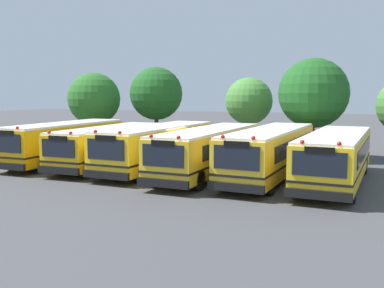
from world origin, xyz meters
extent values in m
plane|color=#424244|center=(0.00, 0.00, 0.00)|extent=(160.00, 160.00, 0.00)
cube|color=#EAA80C|center=(-8.27, 0.02, 1.39)|extent=(2.64, 9.85, 2.08)
cube|color=white|center=(-8.27, 0.02, 2.49)|extent=(2.59, 9.66, 0.12)
cube|color=black|center=(-8.17, -4.95, 0.53)|extent=(2.50, 0.21, 0.36)
cube|color=black|center=(-8.17, -4.90, 1.76)|extent=(2.01, 0.10, 1.00)
cube|color=black|center=(-7.03, 0.35, 1.72)|extent=(0.19, 7.65, 0.75)
cube|color=black|center=(-9.52, 0.30, 1.72)|extent=(0.19, 7.65, 0.75)
cube|color=black|center=(-8.27, 0.02, 0.97)|extent=(2.67, 9.95, 0.10)
sphere|color=red|center=(-7.50, -4.72, 2.59)|extent=(0.18, 0.18, 0.18)
cube|color=black|center=(-8.17, -4.91, 2.33)|extent=(1.10, 0.10, 0.24)
cylinder|color=black|center=(-7.11, -3.46, 0.50)|extent=(0.30, 1.01, 1.00)
cylinder|color=black|center=(-9.28, -3.50, 0.50)|extent=(0.30, 1.01, 1.00)
cylinder|color=black|center=(-7.24, 3.15, 0.50)|extent=(0.30, 1.01, 1.00)
cylinder|color=black|center=(-9.41, 3.11, 0.50)|extent=(0.30, 1.01, 1.00)
cube|color=yellow|center=(-4.87, -0.01, 1.31)|extent=(2.70, 9.71, 1.91)
cube|color=white|center=(-4.87, -0.01, 2.32)|extent=(2.64, 9.51, 0.12)
cube|color=black|center=(-4.73, -4.90, 0.53)|extent=(2.47, 0.23, 0.36)
cube|color=black|center=(-4.73, -4.85, 1.65)|extent=(1.99, 0.12, 0.92)
cube|color=black|center=(-3.65, 0.32, 1.61)|extent=(0.26, 7.52, 0.69)
cube|color=black|center=(-6.11, 0.25, 1.61)|extent=(0.26, 7.52, 0.69)
cube|color=black|center=(-4.87, -0.01, 0.92)|extent=(2.72, 9.80, 0.10)
sphere|color=red|center=(-4.07, -4.66, 2.42)|extent=(0.18, 0.18, 0.18)
sphere|color=red|center=(-5.40, -4.70, 2.42)|extent=(0.18, 0.18, 0.18)
cube|color=black|center=(-4.73, -4.86, 2.16)|extent=(1.09, 0.11, 0.24)
cylinder|color=black|center=(-3.70, -3.40, 0.50)|extent=(0.31, 1.01, 1.00)
cylinder|color=black|center=(-5.84, -3.46, 0.50)|extent=(0.31, 1.01, 1.00)
cylinder|color=black|center=(-3.89, 3.04, 0.50)|extent=(0.31, 1.01, 1.00)
cylinder|color=black|center=(-6.03, 2.98, 0.50)|extent=(0.31, 1.01, 1.00)
cube|color=yellow|center=(-1.68, 0.20, 1.38)|extent=(2.74, 10.39, 2.06)
cube|color=white|center=(-1.68, 0.20, 2.47)|extent=(2.69, 10.18, 0.12)
cube|color=black|center=(-1.79, -5.04, 0.53)|extent=(2.59, 0.21, 0.36)
cube|color=black|center=(-1.79, -4.99, 1.75)|extent=(2.08, 0.10, 0.99)
cube|color=black|center=(-0.39, 0.47, 1.71)|extent=(0.20, 8.06, 0.74)
cube|color=black|center=(-2.96, 0.53, 1.71)|extent=(0.20, 8.06, 0.74)
cube|color=black|center=(-1.68, 0.20, 0.97)|extent=(2.77, 10.49, 0.10)
sphere|color=red|center=(-1.09, -4.83, 2.57)|extent=(0.18, 0.18, 0.18)
sphere|color=red|center=(-2.48, -4.80, 2.57)|extent=(0.18, 0.18, 0.18)
cube|color=black|center=(-1.79, -5.00, 2.31)|extent=(1.14, 0.10, 0.24)
cylinder|color=black|center=(-0.63, -3.59, 0.50)|extent=(0.30, 1.01, 1.00)
cylinder|color=black|center=(-2.89, -3.54, 0.50)|extent=(0.30, 1.01, 1.00)
cylinder|color=black|center=(-0.49, 3.55, 0.50)|extent=(0.30, 1.01, 1.00)
cylinder|color=black|center=(-2.74, 3.59, 0.50)|extent=(0.30, 1.01, 1.00)
cube|color=yellow|center=(1.65, -0.19, 1.36)|extent=(2.56, 10.89, 2.02)
cube|color=white|center=(1.65, -0.19, 2.43)|extent=(2.51, 10.67, 0.12)
cube|color=black|center=(1.58, -5.69, 0.53)|extent=(2.48, 0.19, 0.36)
cube|color=black|center=(1.58, -5.64, 1.72)|extent=(1.99, 0.08, 0.97)
cube|color=black|center=(2.89, 0.09, 1.68)|extent=(0.14, 8.47, 0.73)
cube|color=black|center=(0.42, 0.12, 1.68)|extent=(0.14, 8.47, 0.73)
cube|color=black|center=(1.65, -0.19, 0.96)|extent=(2.59, 10.99, 0.10)
sphere|color=red|center=(2.25, -5.48, 2.53)|extent=(0.18, 0.18, 0.18)
sphere|color=red|center=(0.92, -5.46, 2.53)|extent=(0.18, 0.18, 0.18)
cube|color=black|center=(1.58, -5.65, 2.27)|extent=(1.09, 0.09, 0.24)
cylinder|color=black|center=(2.67, -4.23, 0.50)|extent=(0.29, 1.00, 1.00)
cylinder|color=black|center=(0.53, -4.21, 0.50)|extent=(0.29, 1.00, 1.00)
cylinder|color=black|center=(2.77, 3.42, 0.50)|extent=(0.29, 1.00, 1.00)
cylinder|color=black|center=(0.62, 3.45, 0.50)|extent=(0.29, 1.00, 1.00)
cube|color=yellow|center=(4.90, 0.25, 1.39)|extent=(2.70, 11.00, 2.08)
cube|color=white|center=(4.90, 0.25, 2.49)|extent=(2.64, 10.78, 0.12)
cube|color=black|center=(4.76, -5.29, 0.53)|extent=(2.46, 0.22, 0.36)
cube|color=black|center=(4.76, -5.24, 1.77)|extent=(1.98, 0.11, 1.00)
cube|color=black|center=(6.14, 0.52, 1.72)|extent=(0.26, 8.53, 0.75)
cube|color=black|center=(3.69, 0.58, 1.72)|extent=(0.26, 8.53, 0.75)
cube|color=black|center=(4.90, 0.25, 0.97)|extent=(2.72, 11.11, 0.10)
sphere|color=red|center=(5.43, -5.09, 2.59)|extent=(0.18, 0.18, 0.18)
sphere|color=red|center=(4.10, -5.05, 2.59)|extent=(0.18, 0.18, 0.18)
cube|color=black|center=(4.76, -5.25, 2.33)|extent=(1.09, 0.11, 0.24)
cylinder|color=black|center=(5.86, -3.85, 0.50)|extent=(0.31, 1.01, 1.00)
cylinder|color=black|center=(3.73, -3.79, 0.50)|extent=(0.31, 1.01, 1.00)
cylinder|color=black|center=(6.07, 3.89, 0.50)|extent=(0.31, 1.01, 1.00)
cylinder|color=black|center=(3.94, 3.94, 0.50)|extent=(0.31, 1.01, 1.00)
cube|color=yellow|center=(8.20, -0.03, 1.35)|extent=(2.77, 10.51, 2.00)
cube|color=white|center=(8.20, -0.03, 2.41)|extent=(2.71, 10.30, 0.12)
cube|color=black|center=(8.07, -5.32, 0.53)|extent=(2.55, 0.23, 0.36)
cube|color=black|center=(8.07, -5.27, 1.71)|extent=(2.05, 0.11, 0.96)
cube|color=black|center=(9.48, 0.24, 1.67)|extent=(0.25, 8.15, 0.72)
cube|color=black|center=(6.94, 0.30, 1.67)|extent=(0.25, 8.15, 0.72)
cube|color=black|center=(8.20, -0.03, 0.95)|extent=(2.80, 10.62, 0.10)
sphere|color=red|center=(8.76, -5.12, 2.51)|extent=(0.18, 0.18, 0.18)
sphere|color=red|center=(7.38, -5.09, 2.51)|extent=(0.18, 0.18, 0.18)
cube|color=black|center=(8.07, -5.28, 2.25)|extent=(1.13, 0.11, 0.24)
cylinder|color=black|center=(9.21, -3.88, 0.50)|extent=(0.31, 1.01, 1.00)
cylinder|color=black|center=(7.00, -3.83, 0.50)|extent=(0.31, 1.01, 1.00)
cylinder|color=black|center=(9.40, 3.36, 0.50)|extent=(0.31, 1.01, 1.00)
cylinder|color=black|center=(7.18, 3.42, 0.50)|extent=(0.31, 1.01, 1.00)
cylinder|color=#4C3823|center=(-11.90, 8.25, 1.17)|extent=(0.41, 0.41, 2.34)
sphere|color=#286623|center=(-11.90, 8.25, 3.96)|extent=(4.33, 4.33, 4.33)
sphere|color=#286623|center=(-11.63, 8.11, 4.34)|extent=(2.58, 2.58, 2.58)
cylinder|color=#4C3823|center=(-6.92, 9.86, 1.39)|extent=(0.34, 0.34, 2.78)
sphere|color=#1E561E|center=(-6.92, 9.86, 4.40)|extent=(4.32, 4.32, 4.32)
sphere|color=#1E561E|center=(-7.67, 9.83, 4.36)|extent=(2.53, 2.53, 2.53)
cylinder|color=#4C3823|center=(0.85, 10.14, 1.25)|extent=(0.46, 0.46, 2.49)
sphere|color=#478438|center=(0.85, 10.14, 3.83)|extent=(3.57, 3.57, 3.57)
sphere|color=#478438|center=(0.79, 9.86, 4.04)|extent=(2.07, 2.07, 2.07)
cylinder|color=#4C3823|center=(5.88, 8.19, 1.33)|extent=(0.31, 0.31, 2.66)
sphere|color=#1E561E|center=(5.88, 8.19, 4.42)|extent=(4.69, 4.69, 4.69)
sphere|color=#1E561E|center=(6.21, 8.07, 4.65)|extent=(3.01, 3.01, 3.01)
camera|label=1|loc=(10.22, -22.51, 4.39)|focal=41.50mm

